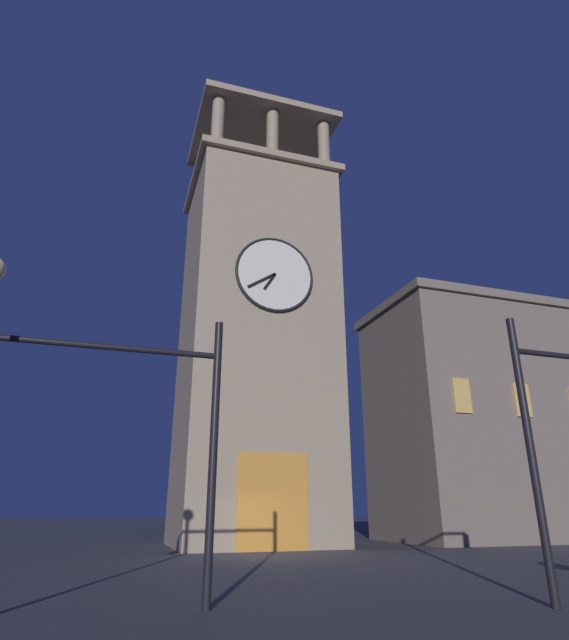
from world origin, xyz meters
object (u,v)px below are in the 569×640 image
traffic_signal_mid (133,406)px  adjacent_wing_building (529,422)px  clocktower (256,337)px  traffic_signal_near (561,415)px

traffic_signal_mid → adjacent_wing_building: bearing=-146.6°
clocktower → traffic_signal_mid: bearing=67.8°
clocktower → adjacent_wing_building: (-17.58, 0.00, -3.73)m
adjacent_wing_building → traffic_signal_mid: (24.08, 15.88, -3.30)m
clocktower → adjacent_wing_building: size_ratio=1.36×
clocktower → traffic_signal_near: clocktower is taller
adjacent_wing_building → traffic_signal_near: size_ratio=3.55×
adjacent_wing_building → traffic_signal_near: adjacent_wing_building is taller
clocktower → traffic_signal_near: 19.02m
clocktower → traffic_signal_mid: size_ratio=4.98×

